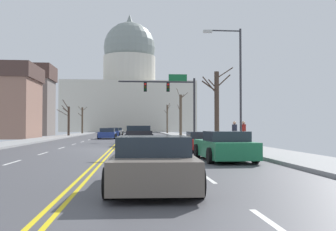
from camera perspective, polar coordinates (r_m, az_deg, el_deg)
ground at (r=24.43m, az=-8.47°, el=-5.03°), size 20.00×180.00×0.20m
signal_gantry at (r=38.88m, az=0.75°, el=3.42°), size 7.91×0.41×6.70m
street_lamp_right at (r=24.64m, az=10.14°, el=5.89°), size 2.48×0.24×7.60m
capitol_building at (r=106.87m, az=-5.86°, el=3.88°), size 35.39×18.72×33.20m
sedan_near_00 at (r=33.90m, az=-4.71°, el=-3.14°), size 1.96×4.42×1.26m
pickup_truck_near_01 at (r=28.30m, az=-4.47°, el=-3.22°), size 2.20×5.72×1.52m
sedan_near_02 at (r=22.85m, az=4.94°, el=-3.95°), size 2.01×4.27×1.15m
sedan_near_03 at (r=16.46m, az=8.49°, el=-4.69°), size 2.12×4.50×1.26m
sedan_near_04 at (r=9.06m, az=-2.26°, el=-7.29°), size 2.17×4.31×1.24m
sedan_oncoming_00 at (r=45.00m, az=-9.14°, el=-2.73°), size 2.09×4.32×1.26m
sedan_oncoming_01 at (r=54.04m, az=-8.29°, el=-2.55°), size 2.02×4.32×1.26m
sedan_oncoming_02 at (r=66.33m, az=-7.68°, el=-2.40°), size 2.09×4.58×1.23m
sedan_oncoming_03 at (r=74.75m, az=-7.65°, el=-2.32°), size 1.96×4.32×1.20m
flank_building_00 at (r=64.29m, az=-23.27°, el=2.18°), size 14.51×6.30×11.05m
bare_tree_00 at (r=53.30m, az=1.93°, el=0.16°), size 1.55×2.07×6.82m
bare_tree_01 at (r=72.95m, az=-12.83°, el=-0.63°), size 1.91×1.55×5.10m
bare_tree_02 at (r=32.20m, az=7.36°, el=1.61°), size 2.63×1.04×6.27m
bare_tree_03 at (r=56.73m, az=-14.83°, el=-0.60°), size 1.75×1.05×5.23m
bare_tree_04 at (r=74.27m, az=-0.11°, el=-0.34°), size 1.17×2.19×5.99m
pedestrian_00 at (r=25.42m, az=10.02°, el=-2.52°), size 0.35×0.34×1.67m
pedestrian_01 at (r=27.04m, az=11.34°, el=-2.43°), size 0.35×0.34×1.70m
bicycle_parked at (r=27.60m, az=10.10°, el=-3.66°), size 0.12×1.77×0.85m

